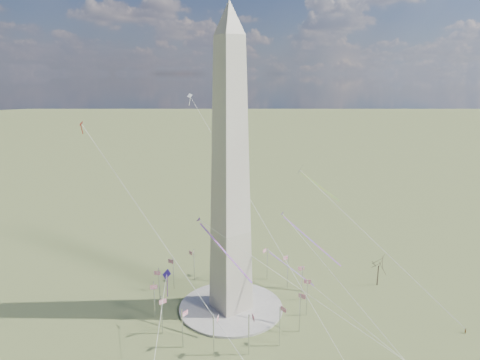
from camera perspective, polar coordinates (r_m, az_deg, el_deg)
ground at (r=155.81m, az=-1.21°, el=-16.72°), size 2000.00×2000.00×0.00m
plaza at (r=155.61m, az=-1.21°, el=-16.59°), size 36.00×36.00×0.80m
washington_monument at (r=137.67m, az=-1.31°, el=0.71°), size 15.56×15.56×100.00m
flagpole_ring at (r=152.23m, az=-1.22°, el=-14.37°), size 54.40×54.40×13.00m
tree_near at (r=175.00m, az=18.01°, el=-10.65°), size 6.93×6.93×12.13m
person_east at (r=159.34m, az=27.84°, el=-17.36°), size 0.79×0.76×1.83m
kite_delta_black at (r=162.04m, az=8.35°, el=1.03°), size 14.40×15.37×14.12m
kite_diamond_purple at (r=139.98m, az=-9.73°, el=-12.64°), size 1.83×3.14×9.98m
kite_streamer_left at (r=140.74m, az=8.30°, el=-6.88°), size 9.56×20.10×14.65m
kite_streamer_mid at (r=137.10m, az=-3.22°, el=-8.09°), size 6.88×22.86×15.95m
kite_streamer_right at (r=165.72m, az=5.96°, el=-10.96°), size 11.70×15.92×12.82m
kite_small_red at (r=152.55m, az=-20.40°, el=6.91°), size 1.40×2.08×4.40m
kite_small_white at (r=182.58m, az=-6.71°, el=10.96°), size 1.92×1.67×4.97m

